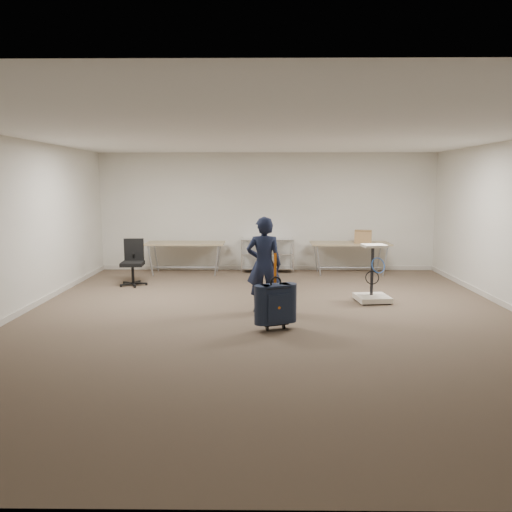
{
  "coord_description": "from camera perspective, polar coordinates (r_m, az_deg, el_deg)",
  "views": [
    {
      "loc": [
        -0.14,
        -7.45,
        2.1
      ],
      "look_at": [
        -0.23,
        0.3,
        0.96
      ],
      "focal_mm": 35.0,
      "sensor_mm": 36.0,
      "label": 1
    }
  ],
  "objects": [
    {
      "name": "ground",
      "position": [
        7.74,
        1.65,
        -7.35
      ],
      "size": [
        9.0,
        9.0,
        0.0
      ],
      "primitive_type": "plane",
      "color": "#3F3026",
      "rests_on": "ground"
    },
    {
      "name": "room_shell",
      "position": [
        9.07,
        1.5,
        -4.67
      ],
      "size": [
        8.0,
        9.0,
        9.0
      ],
      "color": "beige",
      "rests_on": "ground"
    },
    {
      "name": "folding_table_left",
      "position": [
        11.63,
        -8.08,
        1.29
      ],
      "size": [
        1.8,
        0.75,
        0.73
      ],
      "color": "#8D7B56",
      "rests_on": "ground"
    },
    {
      "name": "folding_table_right",
      "position": [
        11.67,
        10.7,
        1.25
      ],
      "size": [
        1.8,
        0.75,
        0.73
      ],
      "color": "#8D7B56",
      "rests_on": "ground"
    },
    {
      "name": "wire_shelf",
      "position": [
        11.77,
        1.31,
        0.29
      ],
      "size": [
        1.22,
        0.47,
        0.8
      ],
      "color": "silver",
      "rests_on": "ground"
    },
    {
      "name": "person",
      "position": [
        8.08,
        0.9,
        -0.99
      ],
      "size": [
        0.58,
        0.39,
        1.57
      ],
      "primitive_type": "imported",
      "rotation": [
        0.0,
        0.0,
        3.11
      ],
      "color": "black",
      "rests_on": "ground"
    },
    {
      "name": "suitcase",
      "position": [
        7.16,
        2.25,
        -5.52
      ],
      "size": [
        0.47,
        0.37,
        1.11
      ],
      "color": "black",
      "rests_on": "ground"
    },
    {
      "name": "office_chair",
      "position": [
        10.59,
        -13.86,
        -1.71
      ],
      "size": [
        0.58,
        0.58,
        0.95
      ],
      "color": "black",
      "rests_on": "ground"
    },
    {
      "name": "equipment_cart",
      "position": [
        9.09,
        13.19,
        -3.45
      ],
      "size": [
        0.62,
        0.62,
        1.03
      ],
      "color": "beige",
      "rests_on": "ground"
    },
    {
      "name": "cardboard_box",
      "position": [
        11.69,
        12.14,
        2.19
      ],
      "size": [
        0.44,
        0.36,
        0.29
      ],
      "primitive_type": "cube",
      "rotation": [
        0.0,
        0.0,
        -0.22
      ],
      "color": "#A4874C",
      "rests_on": "folding_table_right"
    }
  ]
}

